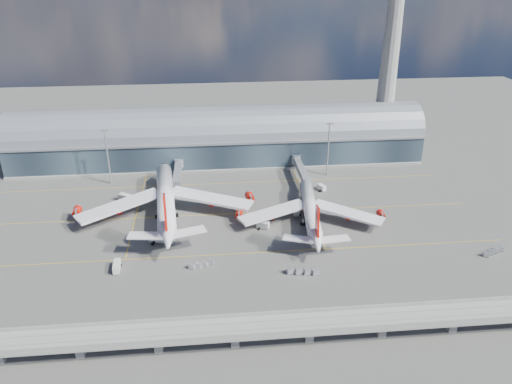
{
  "coord_description": "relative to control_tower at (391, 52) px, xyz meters",
  "views": [
    {
      "loc": [
        -4.4,
        -157.65,
        93.89
      ],
      "look_at": [
        12.0,
        10.0,
        14.0
      ],
      "focal_mm": 35.0,
      "sensor_mm": 36.0,
      "label": 1
    }
  ],
  "objects": [
    {
      "name": "airliner_left",
      "position": [
        -107.81,
        -61.69,
        -45.06
      ],
      "size": [
        71.9,
        75.58,
        23.02
      ],
      "rotation": [
        0.0,
        0.0,
        0.09
      ],
      "color": "white",
      "rests_on": "ground"
    },
    {
      "name": "guideway",
      "position": [
        -85.0,
        -138.0,
        -46.34
      ],
      "size": [
        220.0,
        8.5,
        7.2
      ],
      "color": "gray",
      "rests_on": "ground"
    },
    {
      "name": "airliner_right",
      "position": [
        -51.99,
        -73.48,
        -46.64
      ],
      "size": [
        58.11,
        60.77,
        19.27
      ],
      "rotation": [
        0.0,
        0.0,
        -0.11
      ],
      "color": "white",
      "rests_on": "ground"
    },
    {
      "name": "service_truck_0",
      "position": [
        -121.67,
        -99.03,
        -50.27
      ],
      "size": [
        2.55,
        6.5,
        2.65
      ],
      "rotation": [
        0.0,
        0.0,
        0.06
      ],
      "color": "beige",
      "rests_on": "ground"
    },
    {
      "name": "ground",
      "position": [
        -85.0,
        -83.0,
        -51.64
      ],
      "size": [
        500.0,
        500.0,
        0.0
      ],
      "primitive_type": "plane",
      "color": "#474744",
      "rests_on": "ground"
    },
    {
      "name": "service_truck_5",
      "position": [
        -125.66,
        -47.38,
        -50.02
      ],
      "size": [
        6.85,
        5.64,
        3.16
      ],
      "rotation": [
        0.0,
        0.0,
        1.0
      ],
      "color": "beige",
      "rests_on": "ground"
    },
    {
      "name": "jet_bridge_left",
      "position": [
        -104.53,
        -29.88,
        -46.46
      ],
      "size": [
        4.4,
        28.0,
        7.25
      ],
      "color": "gray",
      "rests_on": "ground"
    },
    {
      "name": "cargo_train_1",
      "position": [
        -60.99,
        -107.23,
        -50.7
      ],
      "size": [
        10.96,
        3.44,
        1.8
      ],
      "rotation": [
        0.0,
        0.0,
        1.73
      ],
      "color": "gray",
      "rests_on": "ground"
    },
    {
      "name": "jet_bridge_right",
      "position": [
        -48.32,
        -31.82,
        -46.46
      ],
      "size": [
        4.4,
        32.0,
        7.25
      ],
      "color": "gray",
      "rests_on": "ground"
    },
    {
      "name": "floodlight_mast_right",
      "position": [
        -35.0,
        -28.0,
        -38.0
      ],
      "size": [
        3.0,
        0.7,
        25.7
      ],
      "color": "gray",
      "rests_on": "ground"
    },
    {
      "name": "taxi_lines",
      "position": [
        -85.0,
        -60.89,
        -51.63
      ],
      "size": [
        200.0,
        80.12,
        0.01
      ],
      "color": "gold",
      "rests_on": "ground"
    },
    {
      "name": "service_truck_3",
      "position": [
        -55.99,
        -65.64,
        -50.19
      ],
      "size": [
        3.12,
        6.12,
        2.83
      ],
      "rotation": [
        0.0,
        0.0,
        -0.15
      ],
      "color": "beige",
      "rests_on": "ground"
    },
    {
      "name": "terminal",
      "position": [
        -85.0,
        -5.01,
        -40.3
      ],
      "size": [
        200.0,
        30.0,
        28.0
      ],
      "color": "#1D2731",
      "rests_on": "ground"
    },
    {
      "name": "cargo_train_0",
      "position": [
        -93.89,
        -99.58,
        -50.85
      ],
      "size": [
        9.07,
        4.29,
        1.52
      ],
      "rotation": [
        0.0,
        0.0,
        1.24
      ],
      "color": "gray",
      "rests_on": "ground"
    },
    {
      "name": "cargo_train_2",
      "position": [
        7.34,
        -101.63,
        -50.79
      ],
      "size": [
        9.5,
        5.44,
        1.62
      ],
      "rotation": [
        0.0,
        0.0,
        1.14
      ],
      "color": "gray",
      "rests_on": "ground"
    },
    {
      "name": "service_truck_4",
      "position": [
        -41.05,
        -44.57,
        -50.37
      ],
      "size": [
        3.58,
        4.76,
        2.51
      ],
      "rotation": [
        0.0,
        0.0,
        0.42
      ],
      "color": "beige",
      "rests_on": "ground"
    },
    {
      "name": "service_truck_1",
      "position": [
        -70.66,
        -76.02,
        -50.25
      ],
      "size": [
        5.21,
        3.95,
        2.75
      ],
      "rotation": [
        0.0,
        0.0,
        1.14
      ],
      "color": "beige",
      "rests_on": "ground"
    },
    {
      "name": "floodlight_mast_left",
      "position": [
        -135.0,
        -28.0,
        -38.0
      ],
      "size": [
        3.0,
        0.7,
        25.7
      ],
      "color": "gray",
      "rests_on": "ground"
    },
    {
      "name": "control_tower",
      "position": [
        0.0,
        0.0,
        0.0
      ],
      "size": [
        19.0,
        19.0,
        103.0
      ],
      "color": "gray",
      "rests_on": "ground"
    },
    {
      "name": "service_truck_2",
      "position": [
        -108.28,
        -82.55,
        -49.93
      ],
      "size": [
        9.41,
        5.04,
        3.28
      ],
      "rotation": [
        0.0,
        0.0,
        1.29
      ],
      "color": "beige",
      "rests_on": "ground"
    }
  ]
}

